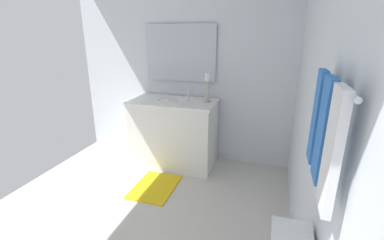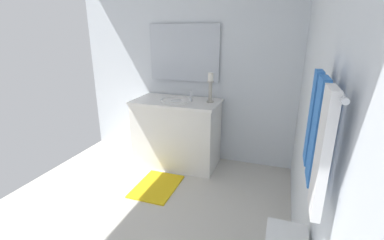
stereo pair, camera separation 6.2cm
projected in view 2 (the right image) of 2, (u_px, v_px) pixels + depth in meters
name	position (u px, v px, depth m)	size (l,w,h in m)	color
floor	(134.00, 216.00, 2.55)	(2.93, 2.88, 0.02)	beige
wall_back	(317.00, 103.00, 1.72)	(2.93, 0.04, 2.45)	silver
wall_left	(186.00, 67.00, 3.48)	(0.04, 2.88, 2.45)	silver
vanity_cabinet	(177.00, 133.00, 3.44)	(0.58, 1.07, 0.85)	white
sink_basin	(176.00, 103.00, 3.32)	(0.40, 0.40, 0.24)	white
mirror	(184.00, 53.00, 3.39)	(0.02, 0.93, 0.70)	silver
candle_holder_tall	(210.00, 87.00, 3.17)	(0.09, 0.09, 0.35)	#B7B2A5
towel_bar	(330.00, 83.00, 0.96)	(0.02, 0.02, 0.57)	silver
towel_near_vanity	(313.00, 118.00, 1.19)	(0.12, 0.03, 0.43)	blue
towel_center	(317.00, 132.00, 1.02)	(0.14, 0.03, 0.42)	blue
towel_near_corner	(323.00, 153.00, 0.85)	(0.14, 0.03, 0.43)	white
bath_mat	(157.00, 186.00, 3.01)	(0.60, 0.44, 0.02)	yellow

